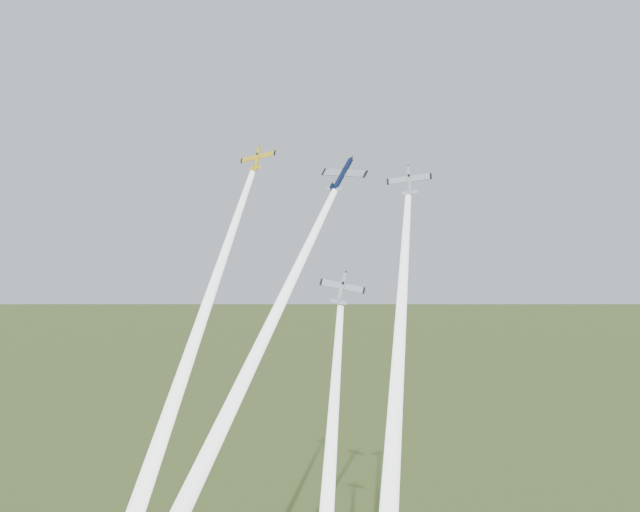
{
  "coord_description": "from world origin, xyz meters",
  "views": [
    {
      "loc": [
        59.24,
        -112.43,
        96.42
      ],
      "look_at": [
        0.0,
        -6.0,
        92.0
      ],
      "focal_mm": 45.0,
      "sensor_mm": 36.0,
      "label": 1
    }
  ],
  "objects_px": {
    "plane_yellow": "(257,158)",
    "plane_silver_low": "(342,288)",
    "plane_navy": "(342,175)",
    "plane_silver_right": "(409,181)"
  },
  "relations": [
    {
      "from": "plane_silver_low",
      "to": "plane_navy",
      "type": "bearing_deg",
      "value": 94.81
    },
    {
      "from": "plane_silver_right",
      "to": "plane_silver_low",
      "type": "xyz_separation_m",
      "value": [
        -4.79,
        -13.46,
        -16.07
      ]
    },
    {
      "from": "plane_yellow",
      "to": "plane_silver_right",
      "type": "relative_size",
      "value": 0.93
    },
    {
      "from": "plane_navy",
      "to": "plane_silver_low",
      "type": "height_order",
      "value": "plane_navy"
    },
    {
      "from": "plane_silver_right",
      "to": "plane_yellow",
      "type": "bearing_deg",
      "value": 164.97
    },
    {
      "from": "plane_navy",
      "to": "plane_silver_right",
      "type": "relative_size",
      "value": 1.17
    },
    {
      "from": "plane_navy",
      "to": "plane_silver_low",
      "type": "bearing_deg",
      "value": -55.16
    },
    {
      "from": "plane_navy",
      "to": "plane_silver_low",
      "type": "xyz_separation_m",
      "value": [
        4.31,
        -8.36,
        -16.97
      ]
    },
    {
      "from": "plane_navy",
      "to": "plane_yellow",
      "type": "bearing_deg",
      "value": 177.19
    },
    {
      "from": "plane_yellow",
      "to": "plane_silver_low",
      "type": "height_order",
      "value": "plane_yellow"
    }
  ]
}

